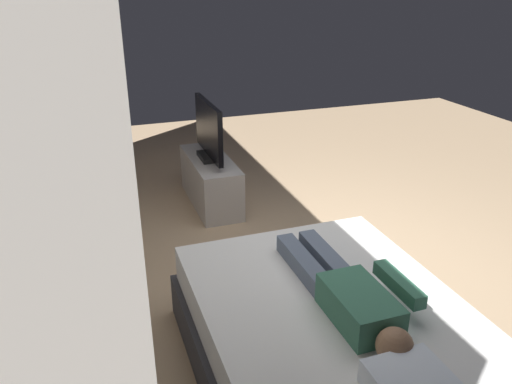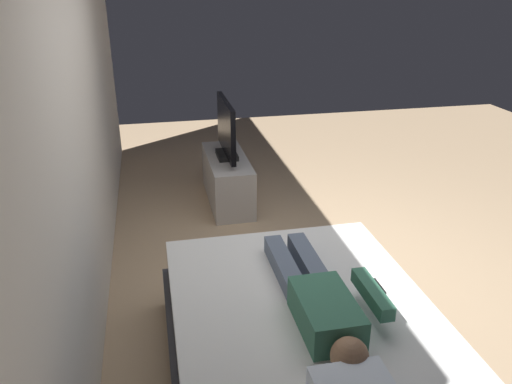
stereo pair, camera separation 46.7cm
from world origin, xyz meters
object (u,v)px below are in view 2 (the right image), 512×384
bed (307,357)px  tv (226,130)px  person (320,300)px  tv_stand (227,179)px  remote (377,286)px

bed → tv: 2.81m
person → tv_stand: bearing=1.7°
tv_stand → tv: 0.53m
remote → tv: bearing=10.7°
bed → remote: 0.58m
bed → tv_stand: (2.77, 0.01, -0.01)m
remote → bed: bearing=110.8°
person → bed: bearing=112.8°
person → remote: 0.44m
bed → remote: (0.18, -0.47, 0.29)m
tv_stand → tv: bearing=-90.0°
tv → bed: bearing=-179.7°
person → tv: 2.74m
bed → tv_stand: bearing=0.3°
person → tv: bearing=1.7°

